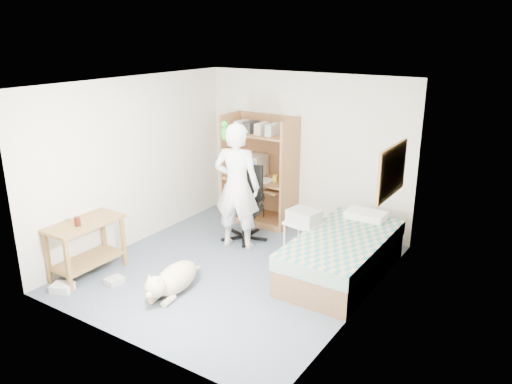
% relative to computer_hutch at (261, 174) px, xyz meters
% --- Properties ---
extents(floor, '(4.00, 4.00, 0.00)m').
position_rel_computer_hutch_xyz_m(floor, '(0.70, -1.74, -0.82)').
color(floor, '#475161').
rests_on(floor, ground).
extents(wall_back, '(3.60, 0.02, 2.50)m').
position_rel_computer_hutch_xyz_m(wall_back, '(0.70, 0.26, 0.43)').
color(wall_back, silver).
rests_on(wall_back, floor).
extents(wall_right, '(0.02, 4.00, 2.50)m').
position_rel_computer_hutch_xyz_m(wall_right, '(2.50, -1.74, 0.43)').
color(wall_right, silver).
rests_on(wall_right, floor).
extents(wall_left, '(0.02, 4.00, 2.50)m').
position_rel_computer_hutch_xyz_m(wall_left, '(-1.10, -1.74, 0.43)').
color(wall_left, silver).
rests_on(wall_left, floor).
extents(ceiling, '(3.60, 4.00, 0.02)m').
position_rel_computer_hutch_xyz_m(ceiling, '(0.70, -1.74, 1.68)').
color(ceiling, white).
rests_on(ceiling, wall_back).
extents(computer_hutch, '(1.20, 0.63, 1.80)m').
position_rel_computer_hutch_xyz_m(computer_hutch, '(0.00, 0.00, 0.00)').
color(computer_hutch, brown).
rests_on(computer_hutch, floor).
extents(bed, '(1.02, 2.02, 0.66)m').
position_rel_computer_hutch_xyz_m(bed, '(2.00, -1.12, -0.53)').
color(bed, brown).
rests_on(bed, floor).
extents(side_desk, '(0.50, 1.00, 0.75)m').
position_rel_computer_hutch_xyz_m(side_desk, '(-0.85, -2.94, -0.33)').
color(side_desk, brown).
rests_on(side_desk, floor).
extents(corkboard, '(0.04, 0.94, 0.66)m').
position_rel_computer_hutch_xyz_m(corkboard, '(2.47, -0.84, 0.63)').
color(corkboard, '#9F8047').
rests_on(corkboard, wall_right).
extents(office_chair, '(0.64, 0.65, 1.13)m').
position_rel_computer_hutch_xyz_m(office_chair, '(0.23, -0.79, -0.42)').
color(office_chair, black).
rests_on(office_chair, floor).
extents(person, '(0.78, 0.62, 1.89)m').
position_rel_computer_hutch_xyz_m(person, '(0.29, -1.10, 0.12)').
color(person, white).
rests_on(person, floor).
extents(parrot, '(0.14, 0.24, 0.38)m').
position_rel_computer_hutch_xyz_m(parrot, '(0.09, -1.09, 0.90)').
color(parrot, '#128114').
rests_on(parrot, person).
extents(dog, '(0.46, 1.13, 0.42)m').
position_rel_computer_hutch_xyz_m(dog, '(0.44, -2.69, -0.64)').
color(dog, '#CEB28A').
rests_on(dog, floor).
extents(printer_cart, '(0.53, 0.45, 0.57)m').
position_rel_computer_hutch_xyz_m(printer_cart, '(1.35, -0.99, -0.44)').
color(printer_cart, silver).
rests_on(printer_cart, floor).
extents(printer, '(0.47, 0.38, 0.18)m').
position_rel_computer_hutch_xyz_m(printer, '(1.35, -0.99, -0.16)').
color(printer, '#A5A5A0').
rests_on(printer, printer_cart).
extents(crt_monitor, '(0.39, 0.41, 0.36)m').
position_rel_computer_hutch_xyz_m(crt_monitor, '(-0.15, 0.01, 0.13)').
color(crt_monitor, beige).
rests_on(crt_monitor, computer_hutch).
extents(keyboard, '(0.47, 0.23, 0.03)m').
position_rel_computer_hutch_xyz_m(keyboard, '(0.01, -0.16, -0.15)').
color(keyboard, beige).
rests_on(keyboard, computer_hutch).
extents(pencil_cup, '(0.08, 0.08, 0.12)m').
position_rel_computer_hutch_xyz_m(pencil_cup, '(0.33, -0.09, -0.00)').
color(pencil_cup, gold).
rests_on(pencil_cup, computer_hutch).
extents(drink_glass, '(0.08, 0.08, 0.12)m').
position_rel_computer_hutch_xyz_m(drink_glass, '(-0.80, -3.07, -0.01)').
color(drink_glass, '#3F130A').
rests_on(drink_glass, side_desk).
extents(floor_box_a, '(0.31, 0.28, 0.10)m').
position_rel_computer_hutch_xyz_m(floor_box_a, '(-0.75, -3.44, -0.77)').
color(floor_box_a, silver).
rests_on(floor_box_a, floor).
extents(floor_box_b, '(0.20, 0.24, 0.08)m').
position_rel_computer_hutch_xyz_m(floor_box_b, '(-0.36, -2.94, -0.78)').
color(floor_box_b, '#ADACA8').
rests_on(floor_box_b, floor).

